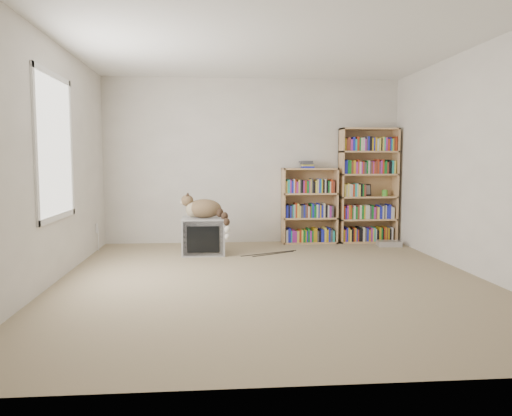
{
  "coord_description": "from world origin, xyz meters",
  "views": [
    {
      "loc": [
        -0.61,
        -5.14,
        1.25
      ],
      "look_at": [
        -0.08,
        1.0,
        0.67
      ],
      "focal_mm": 35.0,
      "sensor_mm": 36.0,
      "label": 1
    }
  ],
  "objects": [
    {
      "name": "framed_print",
      "position": [
        1.77,
        2.44,
        0.8
      ],
      "size": [
        0.13,
        0.05,
        0.18
      ],
      "primitive_type": "cube",
      "rotation": [
        -0.17,
        0.0,
        0.0
      ],
      "color": "black",
      "rests_on": "bookcase_tall"
    },
    {
      "name": "crt_tv",
      "position": [
        -0.75,
        1.57,
        0.25
      ],
      "size": [
        0.57,
        0.52,
        0.49
      ],
      "rotation": [
        0.0,
        0.0,
        -0.0
      ],
      "color": "#98989B",
      "rests_on": "floor"
    },
    {
      "name": "wall_left",
      "position": [
        -2.25,
        0.0,
        1.25
      ],
      "size": [
        0.02,
        5.0,
        2.5
      ],
      "primitive_type": "cube",
      "color": "silver",
      "rests_on": "floor"
    },
    {
      "name": "floor_cables",
      "position": [
        -0.1,
        1.27,
        0.0
      ],
      "size": [
        1.2,
        0.7,
        0.01
      ],
      "primitive_type": null,
      "color": "black",
      "rests_on": "floor"
    },
    {
      "name": "wall_outlet",
      "position": [
        -2.24,
        1.91,
        0.32
      ],
      "size": [
        0.01,
        0.08,
        0.13
      ],
      "primitive_type": "cube",
      "color": "silver",
      "rests_on": "wall_left"
    },
    {
      "name": "wall_right",
      "position": [
        2.25,
        0.0,
        1.25
      ],
      "size": [
        0.02,
        5.0,
        2.5
      ],
      "primitive_type": "cube",
      "color": "silver",
      "rests_on": "floor"
    },
    {
      "name": "dvd_player",
      "position": [
        1.97,
        1.94,
        0.04
      ],
      "size": [
        0.36,
        0.28,
        0.08
      ],
      "primitive_type": "cube",
      "rotation": [
        0.0,
        0.0,
        -0.11
      ],
      "color": "silver",
      "rests_on": "floor"
    },
    {
      "name": "cat",
      "position": [
        -0.69,
        1.5,
        0.59
      ],
      "size": [
        0.68,
        0.54,
        0.56
      ],
      "rotation": [
        0.0,
        0.0,
        -0.06
      ],
      "color": "#322514",
      "rests_on": "crt_tv"
    },
    {
      "name": "green_mug",
      "position": [
        2.03,
        2.34,
        0.76
      ],
      "size": [
        0.08,
        0.08,
        0.09
      ],
      "primitive_type": "cylinder",
      "color": "green",
      "rests_on": "bookcase_tall"
    },
    {
      "name": "floor",
      "position": [
        0.0,
        0.0,
        0.0
      ],
      "size": [
        4.5,
        5.0,
        0.01
      ],
      "primitive_type": "cube",
      "color": "#998B68",
      "rests_on": "ground"
    },
    {
      "name": "bookcase_tall",
      "position": [
        1.76,
        2.36,
        0.83
      ],
      "size": [
        0.88,
        0.3,
        1.75
      ],
      "color": "tan",
      "rests_on": "floor"
    },
    {
      "name": "wall_back",
      "position": [
        0.0,
        2.5,
        1.25
      ],
      "size": [
        4.5,
        0.02,
        2.5
      ],
      "primitive_type": "cube",
      "color": "silver",
      "rests_on": "floor"
    },
    {
      "name": "window",
      "position": [
        -2.24,
        0.2,
        1.4
      ],
      "size": [
        0.02,
        1.22,
        1.52
      ],
      "primitive_type": "cube",
      "color": "white",
      "rests_on": "wall_left"
    },
    {
      "name": "wall_front",
      "position": [
        0.0,
        -2.5,
        1.25
      ],
      "size": [
        4.5,
        0.02,
        2.5
      ],
      "primitive_type": "cube",
      "color": "silver",
      "rests_on": "floor"
    },
    {
      "name": "ceiling",
      "position": [
        0.0,
        0.0,
        2.5
      ],
      "size": [
        4.5,
        5.0,
        0.02
      ],
      "primitive_type": "cube",
      "color": "white",
      "rests_on": "wall_back"
    },
    {
      "name": "bookcase_short",
      "position": [
        0.85,
        2.36,
        0.53
      ],
      "size": [
        0.83,
        0.3,
        1.15
      ],
      "color": "tan",
      "rests_on": "floor"
    },
    {
      "name": "book_stack",
      "position": [
        0.81,
        2.37,
        1.2
      ],
      "size": [
        0.19,
        0.25,
        0.11
      ],
      "primitive_type": "cube",
      "color": "#A93116",
      "rests_on": "bookcase_short"
    }
  ]
}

